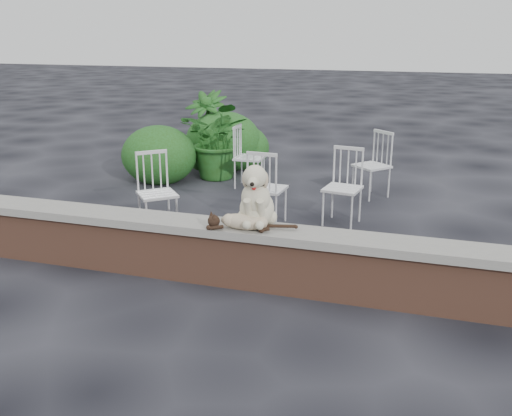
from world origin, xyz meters
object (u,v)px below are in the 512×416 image
(cat, at_px, (244,221))
(potted_plant_b, at_px, (206,130))
(chair_a, at_px, (157,193))
(chair_e, at_px, (249,157))
(potted_plant_a, at_px, (220,139))
(chair_b, at_px, (343,187))
(chair_d, at_px, (372,165))
(chair_c, at_px, (267,187))
(dog, at_px, (257,193))

(cat, xyz_separation_m, potted_plant_b, (-2.16, 4.44, -0.00))
(chair_a, bearing_deg, chair_e, 37.93)
(cat, bearing_deg, potted_plant_a, 104.89)
(chair_b, xyz_separation_m, potted_plant_b, (-2.73, 2.34, 0.19))
(chair_d, bearing_deg, chair_b, -57.76)
(cat, xyz_separation_m, chair_e, (-1.05, 3.43, -0.19))
(chair_a, bearing_deg, chair_c, -13.37)
(potted_plant_a, xyz_separation_m, potted_plant_b, (-0.49, 0.65, 0.03))
(potted_plant_a, bearing_deg, dog, -64.40)
(chair_c, height_order, chair_d, same)
(cat, bearing_deg, potted_plant_b, 107.09)
(chair_b, height_order, chair_a, same)
(dog, xyz_separation_m, cat, (-0.08, -0.15, -0.22))
(chair_d, height_order, chair_a, same)
(cat, height_order, potted_plant_a, potted_plant_a)
(chair_e, height_order, potted_plant_b, potted_plant_b)
(chair_b, xyz_separation_m, chair_d, (0.21, 1.33, 0.00))
(chair_d, bearing_deg, potted_plant_a, -147.22)
(chair_d, distance_m, potted_plant_a, 2.48)
(chair_c, relative_size, potted_plant_b, 0.71)
(potted_plant_b, bearing_deg, chair_b, -40.60)
(dog, relative_size, chair_a, 0.65)
(chair_e, height_order, chair_d, same)
(chair_d, distance_m, chair_a, 3.17)
(chair_b, relative_size, chair_a, 1.00)
(chair_e, relative_size, chair_b, 1.00)
(chair_b, relative_size, potted_plant_b, 0.71)
(chair_c, xyz_separation_m, chair_e, (-0.74, 1.61, 0.00))
(potted_plant_a, distance_m, potted_plant_b, 0.82)
(cat, distance_m, chair_e, 3.59)
(cat, relative_size, potted_plant_a, 0.76)
(chair_b, bearing_deg, chair_a, -148.04)
(chair_b, bearing_deg, cat, -96.78)
(potted_plant_a, bearing_deg, cat, -66.29)
(dog, xyz_separation_m, potted_plant_b, (-2.24, 4.29, -0.22))
(chair_d, xyz_separation_m, potted_plant_a, (-2.45, 0.36, 0.17))
(chair_b, bearing_deg, potted_plant_a, 151.53)
(chair_e, xyz_separation_m, chair_d, (1.83, -0.00, 0.00))
(chair_a, xyz_separation_m, potted_plant_a, (-0.19, 2.58, 0.17))
(chair_a, relative_size, potted_plant_b, 0.71)
(cat, distance_m, chair_b, 2.19)
(chair_a, relative_size, potted_plant_a, 0.74)
(chair_c, height_order, chair_b, same)
(cat, distance_m, chair_c, 1.86)
(chair_d, bearing_deg, dog, -60.98)
(chair_d, relative_size, chair_a, 1.00)
(chair_d, xyz_separation_m, chair_a, (-2.27, -2.22, 0.00))
(chair_b, height_order, potted_plant_b, potted_plant_b)
(dog, relative_size, chair_c, 0.65)
(chair_c, xyz_separation_m, chair_d, (1.09, 1.60, 0.00))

